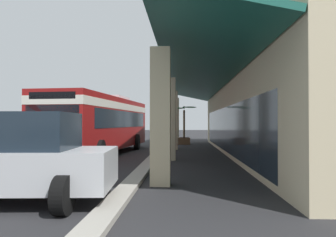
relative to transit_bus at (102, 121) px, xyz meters
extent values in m
plane|color=#262628|center=(0.04, 7.05, -1.85)|extent=(120.00, 120.00, 0.00)
cube|color=#9E998E|center=(-0.19, 3.13, -1.79)|extent=(28.71, 0.50, 0.12)
cube|color=#C6B793|center=(-0.19, 12.83, 1.64)|extent=(23.92, 11.93, 6.98)
cube|color=beige|center=(-0.19, 12.83, 5.43)|extent=(24.22, 12.23, 0.60)
cube|color=#C6B793|center=(-9.16, 3.94, 0.07)|extent=(0.55, 0.55, 3.84)
cube|color=#C6B793|center=(-3.18, 3.94, 0.07)|extent=(0.55, 0.55, 3.84)
cube|color=#C6B793|center=(2.80, 3.94, 0.07)|extent=(0.55, 0.55, 3.84)
cube|color=#C6B793|center=(8.78, 3.94, 0.07)|extent=(0.55, 0.55, 3.84)
cube|color=#19594C|center=(-0.19, 5.27, 2.34)|extent=(23.92, 3.16, 0.82)
cube|color=#19232D|center=(-0.19, 6.91, -0.45)|extent=(20.09, 0.08, 2.40)
cube|color=maroon|center=(0.05, -0.01, -0.13)|extent=(11.20, 3.61, 2.75)
cube|color=silver|center=(0.05, -0.01, 0.80)|extent=(11.22, 3.63, 0.36)
cube|color=#19232D|center=(-0.25, 0.02, 0.10)|extent=(9.45, 3.47, 0.90)
cube|color=#19232D|center=(5.50, -0.54, 0.00)|extent=(0.28, 2.24, 1.20)
cube|color=black|center=(5.51, -0.54, 0.97)|extent=(0.25, 1.93, 0.28)
cube|color=black|center=(5.63, -0.55, -1.40)|extent=(0.44, 2.46, 0.24)
cube|color=silver|center=(5.63, 0.35, -1.10)|extent=(0.08, 0.24, 0.16)
cube|color=silver|center=(5.46, -1.43, -1.10)|extent=(0.08, 0.24, 0.16)
cube|color=silver|center=(-1.44, 0.14, 1.37)|extent=(2.56, 2.01, 0.24)
cylinder|color=black|center=(3.79, 0.91, -1.35)|extent=(1.00, 0.30, 1.00)
cylinder|color=black|center=(3.54, -1.63, -1.35)|extent=(1.00, 0.30, 1.00)
cylinder|color=black|center=(-2.89, 1.56, -1.35)|extent=(1.00, 0.30, 1.00)
cylinder|color=black|center=(-3.14, -0.98, -1.35)|extent=(1.00, 0.30, 1.00)
cube|color=#B2B5BA|center=(10.91, 0.62, -1.10)|extent=(2.27, 4.92, 0.84)
cylinder|color=black|center=(9.83, 2.18, -1.47)|extent=(0.76, 0.26, 0.76)
cylinder|color=black|center=(11.78, 2.31, -1.47)|extent=(0.76, 0.26, 0.76)
cube|color=maroon|center=(-8.26, -7.08, -1.25)|extent=(4.54, 2.18, 0.66)
cube|color=#19232D|center=(-8.46, -7.10, -0.65)|extent=(2.59, 1.80, 0.54)
cylinder|color=black|center=(-6.85, -6.06, -1.53)|extent=(0.64, 0.22, 0.64)
cylinder|color=black|center=(-6.69, -7.85, -1.53)|extent=(0.64, 0.22, 0.64)
cylinder|color=black|center=(-9.83, -6.32, -1.53)|extent=(0.64, 0.22, 0.64)
cylinder|color=black|center=(-9.67, -8.11, -1.53)|extent=(0.64, 0.22, 0.64)
cylinder|color=black|center=(-3.32, -6.48, -1.53)|extent=(0.64, 0.22, 0.64)
cube|color=brown|center=(-8.17, 4.64, -1.58)|extent=(0.96, 0.96, 0.54)
cylinder|color=#332319|center=(-8.17, 4.64, -1.30)|extent=(0.82, 0.82, 0.02)
cylinder|color=brown|center=(-8.17, 4.64, -0.19)|extent=(0.16, 0.16, 2.23)
ellipsoid|color=#1E6028|center=(-7.79, 4.62, 1.16)|extent=(0.78, 0.26, 0.17)
ellipsoid|color=#1E6028|center=(-8.26, 5.15, 1.17)|extent=(0.38, 1.05, 0.16)
ellipsoid|color=#1E6028|center=(-8.63, 4.62, 1.13)|extent=(0.93, 0.26, 0.15)
ellipsoid|color=#1E6028|center=(-8.26, 4.15, 1.09)|extent=(0.38, 1.03, 0.15)
camera|label=1|loc=(17.67, 4.58, -0.11)|focal=34.02mm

